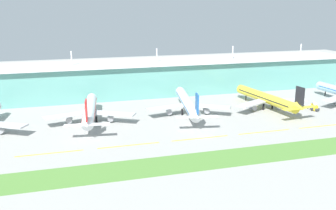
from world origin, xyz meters
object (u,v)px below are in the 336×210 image
Objects in this scene: airliner_center at (187,103)px; airliner_far_middle at (267,98)px; airliner_near_middle at (90,111)px; baggage_cart at (310,107)px; fuel_truck at (314,106)px; pushback_tug at (315,109)px.

airliner_far_middle is at bearing -2.31° from airliner_center.
airliner_center is at bearing 0.31° from airliner_near_middle.
baggage_cart is at bearing -3.95° from airliner_near_middle.
airliner_center is 1.07× the size of airliner_far_middle.
fuel_truck is (26.23, -10.19, -4.19)m from airliner_far_middle.
airliner_center is 76.60m from pushback_tug.
baggage_cart is (75.31, -9.30, -5.19)m from airliner_center.
airliner_far_middle is 27.01m from baggage_cart.
airliner_center is at bearing 172.96° from baggage_cart.
airliner_far_middle reaches higher than baggage_cart.
airliner_far_middle reaches higher than pushback_tug.
pushback_tug is at bearing -10.98° from airliner_center.
airliner_near_middle is at bearing 176.05° from baggage_cart.
airliner_near_middle is 16.22× the size of baggage_cart.
airliner_near_middle is at bearing 179.06° from airliner_far_middle.
airliner_far_middle reaches higher than fuel_truck.
pushback_tug is (25.19, -12.54, -5.35)m from airliner_far_middle.
fuel_truck is at bearing -75.69° from baggage_cart.
baggage_cart is (-0.74, 2.90, -1.00)m from fuel_truck.
airliner_far_middle is (104.80, -1.71, 0.00)m from airliner_near_middle.
airliner_center is (54.98, 0.30, 0.01)m from airliner_near_middle.
fuel_truck is at bearing -9.11° from airliner_center.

